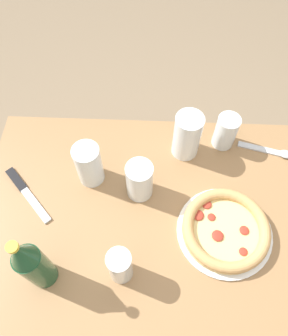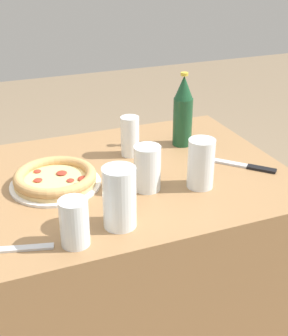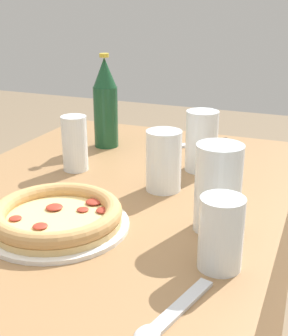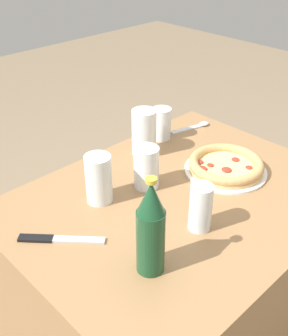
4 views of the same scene
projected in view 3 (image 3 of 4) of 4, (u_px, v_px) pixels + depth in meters
table at (116, 328)px, 1.17m from camera, size 0.99×0.75×0.76m
pizza_margherita at (57, 217)px, 0.85m from camera, size 0.26×0.26×0.04m
glass_iced_tea at (164, 164)px, 1.00m from camera, size 0.08×0.08×0.13m
glass_cola at (218, 192)px, 0.82m from camera, size 0.08×0.08×0.16m
glass_orange_juice at (75, 146)px, 1.12m from camera, size 0.06×0.06×0.13m
glass_lemonade at (221, 236)px, 0.71m from camera, size 0.07×0.07×0.12m
glass_water at (201, 144)px, 1.11m from camera, size 0.08×0.08×0.15m
beer_bottle at (105, 104)px, 1.27m from camera, size 0.07×0.07×0.25m
knife at (197, 144)px, 1.32m from camera, size 0.17×0.18×0.01m
spoon at (165, 320)px, 0.60m from camera, size 0.17×0.07×0.01m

